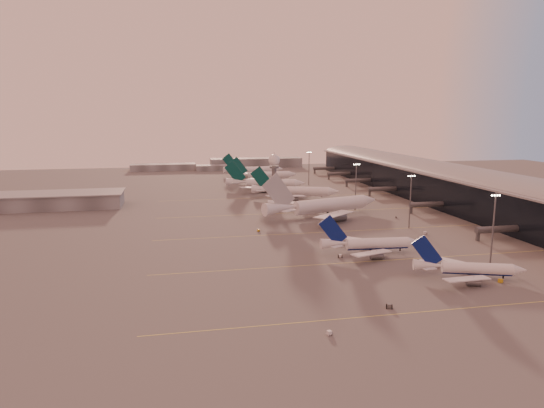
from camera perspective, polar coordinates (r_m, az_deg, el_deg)
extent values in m
plane|color=#525050|center=(162.10, 7.19, -8.09)|extent=(700.00, 700.00, 0.00)
cube|color=#F2E855|center=(145.66, 23.26, -11.06)|extent=(180.00, 0.25, 0.02)
cube|color=#F2E855|center=(182.16, 15.21, -6.29)|extent=(180.00, 0.25, 0.02)
cube|color=#F2E855|center=(221.80, 10.03, -3.09)|extent=(180.00, 0.25, 0.02)
cube|color=#F2E855|center=(263.17, 6.47, -0.86)|extent=(180.00, 0.25, 0.02)
cube|color=#F2E855|center=(310.33, 3.65, 0.91)|extent=(180.00, 0.25, 0.02)
cube|color=black|center=(303.29, 20.09, 1.79)|extent=(36.00, 360.00, 18.00)
cylinder|color=gray|center=(302.16, 20.19, 3.47)|extent=(10.08, 360.00, 10.08)
cube|color=gray|center=(302.14, 20.20, 3.51)|extent=(40.00, 362.00, 0.80)
cylinder|color=#55585D|center=(222.89, 25.23, -2.69)|extent=(22.00, 2.80, 2.80)
cube|color=#55585D|center=(217.63, 23.07, -3.45)|extent=(1.20, 1.20, 4.40)
cylinder|color=#55585D|center=(270.48, 17.96, -0.04)|extent=(22.00, 2.80, 2.80)
cube|color=#55585D|center=(266.16, 16.05, -0.60)|extent=(1.20, 1.20, 4.40)
cylinder|color=#55585D|center=(319.72, 13.07, 1.75)|extent=(22.00, 2.80, 2.80)
cube|color=#55585D|center=(316.07, 11.41, 1.30)|extent=(1.20, 1.20, 4.40)
cylinder|color=#55585D|center=(357.95, 10.30, 2.76)|extent=(22.00, 2.80, 2.80)
cube|color=#55585D|center=(354.69, 8.79, 2.36)|extent=(1.20, 1.20, 4.40)
cylinder|color=#55585D|center=(396.94, 8.07, 3.57)|extent=(22.00, 2.80, 2.80)
cube|color=#55585D|center=(394.01, 6.69, 3.21)|extent=(1.20, 1.20, 4.40)
cylinder|color=#55585D|center=(434.60, 6.32, 4.20)|extent=(22.00, 2.80, 2.80)
cube|color=#55585D|center=(431.92, 5.04, 3.87)|extent=(1.20, 1.20, 4.40)
cube|color=slate|center=(297.68, -24.89, 0.32)|extent=(80.00, 25.00, 8.00)
cube|color=gray|center=(297.04, -24.95, 1.12)|extent=(82.00, 27.00, 0.60)
cylinder|color=#55585D|center=(274.04, 0.25, 1.98)|extent=(2.60, 2.60, 22.00)
cylinder|color=#55585D|center=(272.58, 0.25, 4.38)|extent=(5.20, 5.20, 1.20)
sphere|color=white|center=(272.20, 0.25, 5.19)|extent=(6.40, 6.40, 6.40)
cylinder|color=#55585D|center=(271.89, 0.25, 5.97)|extent=(0.16, 0.16, 2.00)
cylinder|color=#55585D|center=(185.23, 24.57, -2.61)|extent=(0.56, 0.56, 25.00)
cube|color=#55585D|center=(183.09, 24.86, 1.05)|extent=(3.60, 0.25, 0.25)
sphere|color=#FFEABF|center=(182.27, 24.47, 0.92)|extent=(0.56, 0.56, 0.56)
sphere|color=#FFEABF|center=(182.86, 24.72, 0.92)|extent=(0.56, 0.56, 0.56)
sphere|color=#FFEABF|center=(183.44, 24.97, 0.93)|extent=(0.56, 0.56, 0.56)
sphere|color=#FFEABF|center=(184.04, 25.22, 0.94)|extent=(0.56, 0.56, 0.56)
cylinder|color=#55585D|center=(229.55, 15.95, 0.30)|extent=(0.56, 0.56, 25.00)
cube|color=#55585D|center=(227.83, 16.10, 3.28)|extent=(3.60, 0.25, 0.25)
sphere|color=#FFEABF|center=(227.19, 15.76, 3.17)|extent=(0.56, 0.56, 0.56)
sphere|color=#FFEABF|center=(227.65, 15.99, 3.17)|extent=(0.56, 0.56, 0.56)
sphere|color=#FFEABF|center=(228.11, 16.21, 3.18)|extent=(0.56, 0.56, 0.56)
sphere|color=#FFEABF|center=(228.57, 16.43, 3.18)|extent=(0.56, 0.56, 0.56)
cylinder|color=#55585D|center=(277.02, 9.83, 2.24)|extent=(0.56, 0.56, 25.00)
cube|color=#55585D|center=(275.60, 9.91, 4.71)|extent=(3.60, 0.25, 0.25)
sphere|color=#FFEABF|center=(275.09, 9.62, 4.62)|extent=(0.56, 0.56, 0.56)
sphere|color=#FFEABF|center=(275.45, 9.81, 4.62)|extent=(0.56, 0.56, 0.56)
sphere|color=#FFEABF|center=(275.82, 10.01, 4.62)|extent=(0.56, 0.56, 0.56)
sphere|color=#FFEABF|center=(276.18, 10.20, 4.62)|extent=(0.56, 0.56, 0.56)
cylinder|color=#55585D|center=(361.14, 4.37, 4.24)|extent=(0.56, 0.56, 25.00)
cube|color=#55585D|center=(360.05, 4.40, 6.14)|extent=(3.60, 0.25, 0.25)
sphere|color=#FFEABF|center=(359.67, 4.17, 6.08)|extent=(0.56, 0.56, 0.56)
sphere|color=#FFEABF|center=(359.94, 4.32, 6.08)|extent=(0.56, 0.56, 0.56)
sphere|color=#FFEABF|center=(360.21, 4.47, 6.08)|extent=(0.56, 0.56, 0.56)
sphere|color=#FFEABF|center=(360.49, 4.63, 6.08)|extent=(0.56, 0.56, 0.56)
cube|color=slate|center=(468.04, -12.65, 4.26)|extent=(60.00, 18.00, 6.00)
cube|color=slate|center=(484.37, -1.90, 4.89)|extent=(90.00, 20.00, 9.00)
cube|color=slate|center=(459.78, -6.41, 4.28)|extent=(40.00, 15.00, 5.00)
cylinder|color=white|center=(167.82, 22.95, -7.15)|extent=(21.36, 10.40, 3.63)
cylinder|color=navy|center=(168.05, 22.93, -7.42)|extent=(20.63, 9.30, 2.62)
cone|color=white|center=(171.67, 27.08, -7.09)|extent=(5.09, 4.78, 3.63)
cone|color=white|center=(164.28, 17.82, -7.02)|extent=(9.65, 6.36, 3.63)
cube|color=white|center=(158.43, 21.93, -8.35)|extent=(15.81, 5.94, 1.14)
cylinder|color=slate|center=(161.55, 22.61, -8.66)|extent=(4.68, 3.58, 2.36)
cube|color=slate|center=(161.23, 22.64, -8.31)|extent=(0.35, 0.32, 1.45)
cube|color=white|center=(174.99, 20.51, -6.49)|extent=(13.14, 13.74, 1.14)
cylinder|color=slate|center=(174.11, 21.47, -7.21)|extent=(4.68, 3.58, 2.36)
cube|color=slate|center=(173.81, 21.49, -6.89)|extent=(0.35, 0.32, 1.45)
cube|color=navy|center=(162.94, 17.76, -5.51)|extent=(9.54, 3.57, 10.83)
cube|color=white|center=(160.38, 18.09, -7.43)|extent=(4.29, 2.04, 0.24)
cube|color=white|center=(168.15, 17.59, -6.57)|extent=(4.02, 4.02, 0.24)
cylinder|color=black|center=(170.89, 25.53, -7.91)|extent=(0.48, 0.48, 0.96)
cylinder|color=black|center=(170.02, 22.14, -7.73)|extent=(1.15, 0.80, 1.05)
cylinder|color=black|center=(166.16, 22.50, -8.17)|extent=(1.15, 0.80, 1.05)
cylinder|color=white|center=(186.76, 12.30, -4.70)|extent=(23.93, 5.58, 4.04)
cylinder|color=navy|center=(186.99, 12.29, -4.97)|extent=(23.38, 4.42, 2.91)
cone|color=white|center=(191.99, 16.29, -4.47)|extent=(4.84, 4.33, 4.04)
cone|color=white|center=(181.65, 7.29, -4.80)|extent=(10.19, 4.68, 4.04)
cube|color=white|center=(176.03, 11.60, -5.84)|extent=(17.28, 10.67, 1.27)
cylinder|color=slate|center=(179.61, 12.21, -6.15)|extent=(4.75, 2.92, 2.62)
cube|color=slate|center=(179.29, 12.22, -5.80)|extent=(0.34, 0.29, 1.62)
cube|color=white|center=(194.19, 9.68, -4.24)|extent=(16.68, 12.41, 1.27)
cylinder|color=slate|center=(193.38, 10.69, -4.90)|extent=(4.75, 2.92, 2.62)
cube|color=slate|center=(193.08, 10.70, -4.57)|extent=(0.34, 0.29, 1.62)
cube|color=navy|center=(180.28, 7.18, -3.28)|extent=(11.08, 1.10, 12.03)
cube|color=white|center=(177.36, 7.69, -5.16)|extent=(4.90, 3.33, 0.27)
cube|color=white|center=(185.92, 6.94, -4.41)|extent=(4.84, 3.77, 0.27)
cylinder|color=black|center=(190.70, 14.83, -5.36)|extent=(0.53, 0.53, 1.06)
cylinder|color=black|center=(188.96, 11.48, -5.34)|extent=(1.20, 0.61, 1.17)
cylinder|color=black|center=(184.72, 11.96, -5.73)|extent=(1.20, 0.61, 1.17)
cylinder|color=white|center=(251.58, 6.91, -0.34)|extent=(42.14, 18.92, 6.58)
cylinder|color=white|center=(251.86, 6.90, -0.67)|extent=(40.79, 16.91, 4.74)
cone|color=white|center=(266.87, 11.29, 0.15)|extent=(9.75, 8.72, 6.58)
cone|color=white|center=(235.44, 1.00, -0.81)|extent=(18.82, 11.58, 6.58)
cube|color=white|center=(232.00, 7.37, -1.56)|extent=(26.19, 26.46, 1.95)
cylinder|color=slate|center=(238.78, 7.75, -1.88)|extent=(9.06, 6.53, 4.28)
cube|color=slate|center=(238.46, 7.76, -1.52)|extent=(0.38, 0.35, 2.63)
cube|color=white|center=(260.46, 2.82, -0.17)|extent=(30.99, 12.41, 1.95)
cylinder|color=slate|center=(260.23, 4.25, -0.79)|extent=(9.06, 6.53, 4.28)
cube|color=slate|center=(259.94, 4.25, -0.46)|extent=(0.38, 0.35, 2.63)
cube|color=#A9ACB1|center=(233.62, 0.82, 1.04)|extent=(17.51, 5.83, 19.53)
cube|color=white|center=(228.35, 1.94, -1.12)|extent=(8.02, 7.83, 0.27)
cube|color=white|center=(242.21, -0.03, -0.45)|extent=(8.51, 4.23, 0.27)
cylinder|color=black|center=(261.89, 9.73, -0.89)|extent=(0.53, 0.53, 1.06)
cylinder|color=black|center=(252.28, 5.95, -1.21)|extent=(1.27, 0.86, 1.17)
cylinder|color=black|center=(248.55, 6.57, -1.40)|extent=(1.27, 0.86, 1.17)
cylinder|color=white|center=(300.88, 3.44, 1.34)|extent=(33.54, 15.41, 5.40)
cylinder|color=white|center=(301.07, 3.44, 1.11)|extent=(32.44, 13.77, 3.89)
cone|color=white|center=(300.54, 7.25, 1.27)|extent=(7.83, 7.13, 5.40)
cone|color=white|center=(302.90, -1.05, 1.55)|extent=(15.03, 9.45, 5.40)
cube|color=white|center=(287.70, 1.65, 0.75)|extent=(24.93, 9.83, 1.60)
cylinder|color=slate|center=(291.05, 2.51, 0.41)|extent=(7.25, 5.33, 3.51)
cube|color=slate|center=(290.84, 2.51, 0.66)|extent=(0.34, 0.31, 2.16)
cube|color=white|center=(315.43, 2.08, 1.60)|extent=(20.98, 21.38, 1.60)
cylinder|color=slate|center=(312.22, 2.78, 1.09)|extent=(7.25, 5.33, 3.51)
cube|color=slate|center=(312.02, 2.78, 1.32)|extent=(0.34, 0.31, 2.16)
cube|color=#063E3B|center=(302.06, -1.19, 2.76)|extent=(14.25, 4.87, 15.99)
cube|color=white|center=(296.56, -1.26, 1.38)|extent=(6.76, 3.33, 0.23)
cube|color=white|center=(309.27, -0.94, 1.76)|extent=(6.36, 6.25, 0.23)
cylinder|color=black|center=(301.06, 5.86, 0.66)|extent=(0.47, 0.47, 0.93)
cylinder|color=black|center=(303.58, 2.95, 0.80)|extent=(1.12, 0.76, 1.02)
cylinder|color=black|center=(299.55, 2.90, 0.67)|extent=(1.12, 0.76, 1.02)
cylinder|color=white|center=(335.54, -0.15, 2.31)|extent=(34.06, 13.11, 5.44)
cylinder|color=white|center=(335.72, -0.15, 2.10)|extent=(33.05, 11.48, 3.92)
cone|color=white|center=(335.41, 3.29, 2.29)|extent=(7.61, 6.80, 5.44)
cone|color=white|center=(337.18, -4.22, 2.44)|extent=(15.02, 8.57, 5.44)
cube|color=white|center=(322.09, -1.72, 1.79)|extent=(25.12, 11.65, 1.61)
cylinder|color=slate|center=(325.50, -0.96, 1.49)|extent=(7.17, 4.95, 3.53)
cube|color=slate|center=(325.30, -0.96, 1.71)|extent=(0.33, 0.29, 2.18)
cube|color=white|center=(350.10, -1.42, 2.49)|extent=(22.11, 20.45, 1.61)
cylinder|color=slate|center=(346.89, -0.77, 2.05)|extent=(7.17, 4.95, 3.53)
cube|color=slate|center=(346.70, -0.77, 2.26)|extent=(0.33, 0.29, 2.18)
cube|color=#063E3B|center=(336.41, -4.35, 3.53)|extent=(14.63, 3.79, 16.09)
cube|color=white|center=(330.76, -4.38, 2.30)|extent=(6.90, 3.81, 0.23)
cube|color=white|center=(343.61, -4.14, 2.61)|extent=(6.60, 6.03, 0.23)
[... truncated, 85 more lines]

